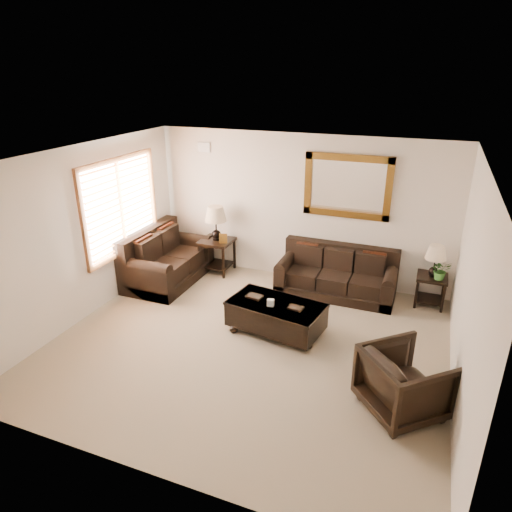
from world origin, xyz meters
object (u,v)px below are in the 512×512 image
at_px(sofa, 337,277).
at_px(end_table_left, 216,230).
at_px(armchair, 405,380).
at_px(end_table_right, 434,267).
at_px(coffee_table, 276,314).
at_px(loveseat, 165,262).

relative_size(sofa, end_table_left, 1.54).
height_order(sofa, end_table_left, end_table_left).
xyz_separation_m(sofa, armchair, (1.37, -2.74, 0.13)).
bearing_deg(end_table_right, sofa, -175.62).
height_order(end_table_left, coffee_table, end_table_left).
bearing_deg(coffee_table, loveseat, 168.26).
bearing_deg(end_table_left, coffee_table, -43.11).
distance_m(end_table_left, armchair, 4.70).
xyz_separation_m(loveseat, coffee_table, (2.53, -0.97, -0.06)).
distance_m(sofa, end_table_left, 2.44).
relative_size(end_table_left, coffee_table, 0.87).
xyz_separation_m(end_table_right, coffee_table, (-2.14, -1.75, -0.40)).
relative_size(end_table_right, armchair, 1.23).
height_order(sofa, loveseat, loveseat).
bearing_deg(end_table_right, coffee_table, -140.81).
relative_size(loveseat, coffee_table, 1.15).
bearing_deg(armchair, end_table_left, 11.25).
relative_size(loveseat, armchair, 2.01).
bearing_deg(sofa, end_table_left, 178.50).
bearing_deg(coffee_table, end_table_right, 48.43).
height_order(end_table_left, armchair, end_table_left).
bearing_deg(end_table_right, loveseat, -170.60).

